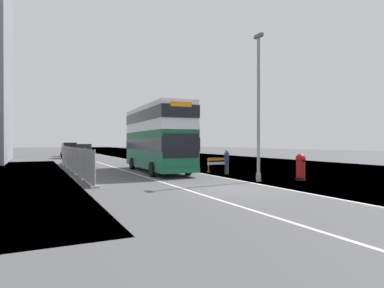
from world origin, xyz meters
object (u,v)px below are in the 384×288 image
(pedestrian_at_kerb, at_px, (227,162))
(car_receding_mid, at_px, (69,151))
(double_decker_bus, at_px, (157,137))
(car_oncoming_near, at_px, (83,153))
(roadworks_barrier, at_px, (218,163))
(car_receding_far, at_px, (67,150))
(red_pillar_postbox, at_px, (301,166))
(lamppost_foreground, at_px, (259,112))

(pedestrian_at_kerb, bearing_deg, car_receding_mid, 105.09)
(double_decker_bus, bearing_deg, car_oncoming_near, 99.31)
(roadworks_barrier, bearing_deg, car_receding_mid, 106.39)
(car_receding_far, relative_size, pedestrian_at_kerb, 2.15)
(pedestrian_at_kerb, bearing_deg, double_decker_bus, 133.92)
(red_pillar_postbox, height_order, car_receding_mid, car_receding_mid)
(car_receding_mid, distance_m, car_receding_far, 7.44)
(roadworks_barrier, height_order, car_oncoming_near, car_oncoming_near)
(roadworks_barrier, relative_size, car_receding_mid, 0.44)
(car_receding_far, bearing_deg, roadworks_barrier, -77.52)
(roadworks_barrier, relative_size, pedestrian_at_kerb, 1.01)
(lamppost_foreground, distance_m, car_oncoming_near, 28.24)
(double_decker_bus, height_order, car_receding_far, double_decker_bus)
(lamppost_foreground, bearing_deg, car_receding_mid, 102.06)
(lamppost_foreground, relative_size, car_oncoming_near, 2.02)
(lamppost_foreground, height_order, car_receding_mid, lamppost_foreground)
(car_oncoming_near, distance_m, pedestrian_at_kerb, 23.78)
(double_decker_bus, relative_size, car_receding_far, 2.89)
(lamppost_foreground, bearing_deg, red_pillar_postbox, -13.49)
(double_decker_bus, xyz_separation_m, lamppost_foreground, (3.24, -8.67, 1.41))
(car_receding_far, bearing_deg, pedestrian_at_kerb, -78.41)
(car_receding_mid, xyz_separation_m, car_receding_far, (0.38, 7.42, -0.09))
(double_decker_bus, xyz_separation_m, pedestrian_at_kerb, (3.91, -4.06, -1.81))
(double_decker_bus, relative_size, roadworks_barrier, 6.12)
(car_oncoming_near, bearing_deg, car_receding_mid, 98.32)
(double_decker_bus, bearing_deg, pedestrian_at_kerb, -46.08)
(pedestrian_at_kerb, bearing_deg, roadworks_barrier, 82.05)
(double_decker_bus, xyz_separation_m, roadworks_barrier, (4.14, -2.39, -2.00))
(lamppost_foreground, height_order, red_pillar_postbox, lamppost_foreground)
(double_decker_bus, distance_m, red_pillar_postbox, 11.18)
(lamppost_foreground, height_order, roadworks_barrier, lamppost_foreground)
(lamppost_foreground, bearing_deg, car_receding_far, 99.44)
(red_pillar_postbox, bearing_deg, car_oncoming_near, 107.79)
(car_oncoming_near, xyz_separation_m, car_receding_mid, (-1.00, 6.83, 0.08))
(car_receding_mid, bearing_deg, car_oncoming_near, -81.68)
(car_oncoming_near, relative_size, car_receding_mid, 1.05)
(double_decker_bus, relative_size, pedestrian_at_kerb, 6.20)
(double_decker_bus, distance_m, roadworks_barrier, 5.19)
(red_pillar_postbox, distance_m, car_receding_mid, 36.22)
(roadworks_barrier, distance_m, pedestrian_at_kerb, 1.70)
(red_pillar_postbox, xyz_separation_m, car_receding_mid, (-9.98, 34.82, 0.17))
(roadworks_barrier, bearing_deg, double_decker_bus, 150.01)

